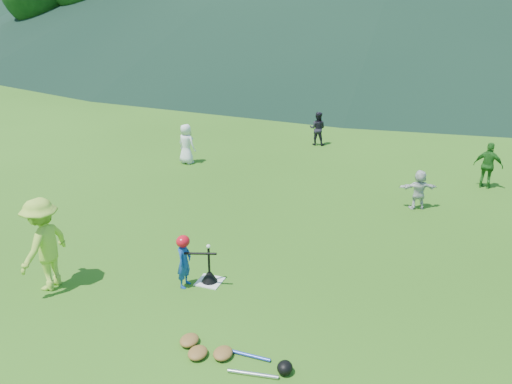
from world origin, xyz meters
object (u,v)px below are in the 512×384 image
Objects in this scene: fielder_c at (488,166)px; batting_tee at (209,276)px; batter_child at (184,262)px; fielder_b at (318,129)px; equipment_pile at (223,354)px; fielder_d at (419,190)px; home_plate at (210,282)px; adult_coach at (44,244)px; fielder_a at (186,144)px.

fielder_c is 8.90m from batting_tee.
fielder_b is (-0.04, 10.36, 0.12)m from batter_child.
fielder_b is 0.68× the size of equipment_pile.
fielder_d is at bearing 55.98° from batting_tee.
fielder_b is 1.20× the size of fielder_d.
fielder_d is (3.39, 5.03, 0.50)m from home_plate.
fielder_d is (6.05, 6.17, -0.35)m from adult_coach.
adult_coach is at bearing 113.40° from fielder_a.
fielder_a is 1.05× the size of fielder_b.
home_plate is 0.12m from batting_tee.
fielder_a is 7.52m from batting_tee.
batter_child is at bearing 132.30° from equipment_pile.
fielder_a is at bearing 120.64° from batting_tee.
fielder_a is 1.88× the size of batting_tee.
fielder_d is 6.08m from batting_tee.
fielder_b is at bearing -74.38° from fielder_d.
adult_coach is at bearing 169.33° from equipment_pile.
fielder_c is (5.46, 7.54, 0.16)m from batter_child.
batter_child is 7.56m from fielder_a.
fielder_d is at bearing -36.61° from batter_child.
fielder_c reaches higher than batting_tee.
home_plate is at bearing 135.30° from fielder_a.
equipment_pile is (1.44, -1.58, -0.42)m from batter_child.
adult_coach is at bearing 59.52° from fielder_c.
batting_tee is 0.38× the size of equipment_pile.
home_plate is 0.46× the size of batter_child.
fielder_d is at bearing -176.52° from fielder_a.
batting_tee is (2.66, 1.15, -0.73)m from adult_coach.
adult_coach is at bearing -156.65° from home_plate.
fielder_c reaches higher than equipment_pile.
equipment_pile is at bearing 76.33° from adult_coach.
fielder_a is at bearing -32.47° from fielder_d.
adult_coach reaches higher than home_plate.
fielder_a is (-1.17, 7.60, -0.22)m from adult_coach.
equipment_pile is at bearing 135.20° from fielder_a.
batting_tee is at bearing 110.35° from adult_coach.
home_plate is 8.90m from fielder_c.
fielder_c is at bearing -37.12° from batter_child.
fielder_c reaches higher than home_plate.
home_plate is 0.35× the size of fielder_c.
fielder_a reaches higher than equipment_pile.
fielder_a is 7.36m from fielder_d.
fielder_d is (7.22, -1.43, -0.13)m from fielder_a.
equipment_pile is (3.73, -0.70, -0.79)m from adult_coach.
batter_child is at bearing 33.34° from fielder_d.
batter_child is at bearing 131.89° from fielder_a.
fielder_a reaches higher than batting_tee.
fielder_a is (-3.82, 6.45, 0.63)m from home_plate.
fielder_c is 9.99m from equipment_pile.
fielder_c reaches higher than fielder_b.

